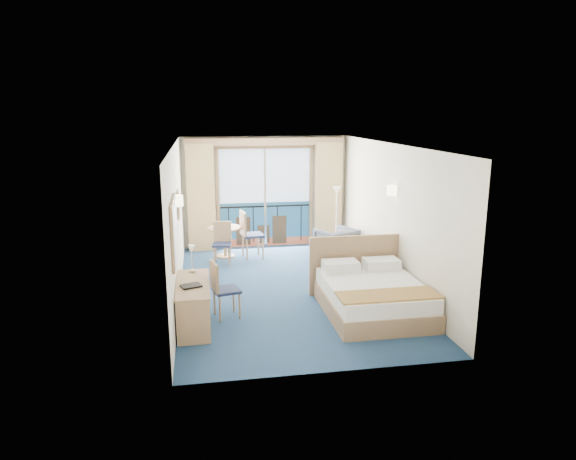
# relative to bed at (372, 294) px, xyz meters

# --- Properties ---
(floor) EXTENTS (6.50, 6.50, 0.00)m
(floor) POSITION_rel_bed_xyz_m (-1.19, 1.38, -0.30)
(floor) COLOR navy
(floor) RESTS_ON ground
(room_walls) EXTENTS (4.04, 6.54, 2.72)m
(room_walls) POSITION_rel_bed_xyz_m (-1.19, 1.38, 1.47)
(room_walls) COLOR silver
(room_walls) RESTS_ON ground
(balcony_door) EXTENTS (2.36, 0.03, 2.52)m
(balcony_door) POSITION_rel_bed_xyz_m (-1.20, 4.59, 0.84)
(balcony_door) COLOR navy
(balcony_door) RESTS_ON room_walls
(curtain_left) EXTENTS (0.65, 0.22, 2.55)m
(curtain_left) POSITION_rel_bed_xyz_m (-2.74, 4.45, 0.97)
(curtain_left) COLOR tan
(curtain_left) RESTS_ON room_walls
(curtain_right) EXTENTS (0.65, 0.22, 2.55)m
(curtain_right) POSITION_rel_bed_xyz_m (0.36, 4.45, 0.97)
(curtain_right) COLOR tan
(curtain_right) RESTS_ON room_walls
(pelmet) EXTENTS (3.80, 0.25, 0.18)m
(pelmet) POSITION_rel_bed_xyz_m (-1.19, 4.48, 2.28)
(pelmet) COLOR #A58559
(pelmet) RESTS_ON room_walls
(mirror) EXTENTS (0.05, 1.25, 0.95)m
(mirror) POSITION_rel_bed_xyz_m (-3.16, -0.12, 1.25)
(mirror) COLOR #A58559
(mirror) RESTS_ON room_walls
(wall_print) EXTENTS (0.04, 0.42, 0.52)m
(wall_print) POSITION_rel_bed_xyz_m (-3.16, 1.83, 1.30)
(wall_print) COLOR #A58559
(wall_print) RESTS_ON room_walls
(sconce_left) EXTENTS (0.18, 0.18, 0.18)m
(sconce_left) POSITION_rel_bed_xyz_m (-3.13, 0.78, 1.55)
(sconce_left) COLOR #FFEBB2
(sconce_left) RESTS_ON room_walls
(sconce_right) EXTENTS (0.18, 0.18, 0.18)m
(sconce_right) POSITION_rel_bed_xyz_m (0.75, 1.23, 1.55)
(sconce_right) COLOR #FFEBB2
(sconce_right) RESTS_ON room_walls
(bed) EXTENTS (1.73, 2.05, 1.09)m
(bed) POSITION_rel_bed_xyz_m (0.00, 0.00, 0.00)
(bed) COLOR #A58559
(bed) RESTS_ON ground
(nightstand) EXTENTS (0.39, 0.37, 0.51)m
(nightstand) POSITION_rel_bed_xyz_m (0.59, 1.23, -0.05)
(nightstand) COLOR #9C7F53
(nightstand) RESTS_ON ground
(phone) EXTENTS (0.21, 0.17, 0.08)m
(phone) POSITION_rel_bed_xyz_m (0.59, 1.22, 0.25)
(phone) COLOR white
(phone) RESTS_ON nightstand
(armchair) EXTENTS (1.03, 1.04, 0.72)m
(armchair) POSITION_rel_bed_xyz_m (0.24, 3.17, 0.05)
(armchair) COLOR #464D56
(armchair) RESTS_ON ground
(floor_lamp) EXTENTS (0.21, 0.21, 1.53)m
(floor_lamp) POSITION_rel_bed_xyz_m (0.46, 4.01, 0.85)
(floor_lamp) COLOR silver
(floor_lamp) RESTS_ON ground
(desk) EXTENTS (0.51, 1.48, 0.69)m
(desk) POSITION_rel_bed_xyz_m (-2.93, -0.45, 0.08)
(desk) COLOR #A58559
(desk) RESTS_ON ground
(desk_chair) EXTENTS (0.50, 0.49, 0.95)m
(desk_chair) POSITION_rel_bed_xyz_m (-2.48, 0.19, 0.23)
(desk_chair) COLOR #1E2647
(desk_chair) RESTS_ON ground
(folder) EXTENTS (0.35, 0.30, 0.03)m
(folder) POSITION_rel_bed_xyz_m (-2.95, -0.21, 0.40)
(folder) COLOR black
(folder) RESTS_ON desk
(desk_lamp) EXTENTS (0.12, 0.12, 0.44)m
(desk_lamp) POSITION_rel_bed_xyz_m (-2.93, 0.52, 0.72)
(desk_lamp) COLOR silver
(desk_lamp) RESTS_ON desk
(round_table) EXTENTS (0.77, 0.77, 0.69)m
(round_table) POSITION_rel_bed_xyz_m (-2.23, 3.79, 0.22)
(round_table) COLOR #A58559
(round_table) RESTS_ON ground
(table_chair_a) EXTENTS (0.54, 0.53, 1.08)m
(table_chair_a) POSITION_rel_bed_xyz_m (-1.70, 3.62, 0.31)
(table_chair_a) COLOR #1E2647
(table_chair_a) RESTS_ON ground
(table_chair_b) EXTENTS (0.45, 0.45, 0.92)m
(table_chair_b) POSITION_rel_bed_xyz_m (-2.32, 3.29, 0.21)
(table_chair_b) COLOR #1E2647
(table_chair_b) RESTS_ON ground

